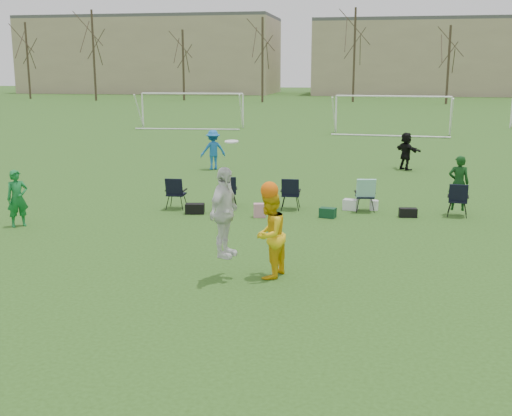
% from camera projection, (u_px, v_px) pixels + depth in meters
% --- Properties ---
extents(ground, '(260.00, 260.00, 0.00)m').
position_uv_depth(ground, '(203.00, 302.00, 11.74)').
color(ground, '#2B4C17').
rests_on(ground, ground).
extents(fielder_green_near, '(0.66, 0.66, 1.54)m').
position_uv_depth(fielder_green_near, '(17.00, 198.00, 17.21)').
color(fielder_green_near, '#13702F').
rests_on(fielder_green_near, ground).
extents(fielder_blue, '(1.23, 1.06, 1.66)m').
position_uv_depth(fielder_blue, '(213.00, 150.00, 26.92)').
color(fielder_blue, blue).
rests_on(fielder_blue, ground).
extents(fielder_black, '(1.25, 1.45, 1.58)m').
position_uv_depth(fielder_black, '(406.00, 151.00, 26.83)').
color(fielder_black, black).
rests_on(fielder_black, ground).
extents(center_contest, '(1.63, 1.38, 2.83)m').
position_uv_depth(center_contest, '(249.00, 224.00, 12.87)').
color(center_contest, white).
rests_on(center_contest, ground).
extents(sideline_setup, '(8.95, 1.86, 1.75)m').
position_uv_depth(sideline_setup, '(326.00, 194.00, 19.08)').
color(sideline_setup, '#0F3A13').
rests_on(sideline_setup, ground).
extents(goal_left, '(7.39, 0.76, 2.46)m').
position_uv_depth(goal_left, '(192.00, 100.00, 45.77)').
color(goal_left, white).
rests_on(goal_left, ground).
extents(goal_mid, '(7.40, 0.63, 2.46)m').
position_uv_depth(goal_mid, '(393.00, 104.00, 41.33)').
color(goal_mid, white).
rests_on(goal_mid, ground).
extents(tree_line, '(110.28, 3.28, 11.40)m').
position_uv_depth(tree_line, '(356.00, 60.00, 77.67)').
color(tree_line, '#382B21').
rests_on(tree_line, ground).
extents(building_row, '(126.00, 16.00, 13.00)m').
position_uv_depth(building_row, '(403.00, 56.00, 101.42)').
color(building_row, tan).
rests_on(building_row, ground).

